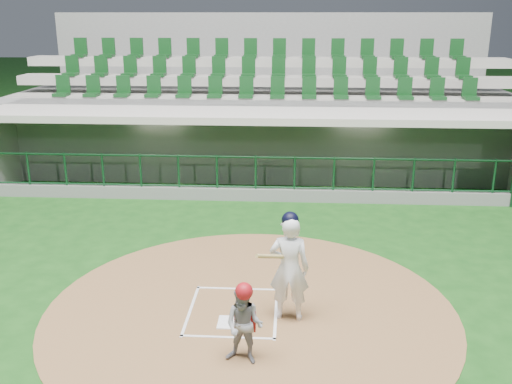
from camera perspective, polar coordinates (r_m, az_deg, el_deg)
ground at (r=10.45m, az=-2.14°, el=-11.09°), size 120.00×120.00×0.00m
dirt_circle at (r=10.25m, az=-0.55°, el=-11.65°), size 7.20×7.20×0.01m
home_plate at (r=9.83m, az=-2.55°, el=-12.91°), size 0.43×0.43×0.02m
batter_box_chalk at (r=10.18m, az=-2.31°, el=-11.80°), size 1.55×1.80×0.01m
dugout_structure at (r=17.44m, az=1.08°, el=4.03°), size 16.40×3.70×3.00m
seating_deck at (r=20.38m, az=0.85°, el=7.30°), size 17.00×6.72×5.15m
batter at (r=9.56m, az=3.34°, el=-7.45°), size 0.89×0.89×1.92m
catcher at (r=8.56m, az=-1.18°, el=-13.02°), size 0.68×0.59×1.29m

